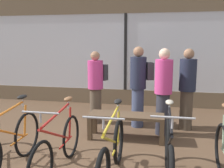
% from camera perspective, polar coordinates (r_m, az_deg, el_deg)
% --- Properties ---
extents(ground_plane, '(24.00, 24.00, 0.00)m').
position_cam_1_polar(ground_plane, '(3.91, -4.97, -18.09)').
color(ground_plane, brown).
extents(shop_back_wall, '(12.00, 0.08, 3.20)m').
position_cam_1_polar(shop_back_wall, '(7.14, 3.14, 8.16)').
color(shop_back_wall, '#7A664C').
rests_on(shop_back_wall, ground_plane).
extents(bicycle_left, '(0.46, 1.73, 1.04)m').
position_cam_1_polar(bicycle_left, '(3.89, -22.49, -12.54)').
color(bicycle_left, black).
rests_on(bicycle_left, ground_plane).
extents(bicycle_center_left, '(0.46, 1.71, 1.02)m').
position_cam_1_polar(bicycle_center_left, '(3.65, -12.12, -13.77)').
color(bicycle_center_left, black).
rests_on(bicycle_center_left, ground_plane).
extents(bicycle_center_right, '(0.46, 1.76, 1.03)m').
position_cam_1_polar(bicycle_center_right, '(3.37, 0.01, -15.68)').
color(bicycle_center_right, black).
rests_on(bicycle_center_right, ground_plane).
extents(bicycle_right, '(0.46, 1.72, 1.05)m').
position_cam_1_polar(bicycle_right, '(3.35, 12.87, -15.73)').
color(bicycle_right, black).
rests_on(bicycle_right, ground_plane).
extents(display_bench, '(1.40, 0.44, 0.48)m').
position_cam_1_polar(display_bench, '(4.72, 3.28, -7.94)').
color(display_bench, brown).
rests_on(display_bench, ground_plane).
extents(customer_near_rack, '(0.55, 0.44, 1.72)m').
position_cam_1_polar(customer_near_rack, '(5.32, 6.15, -0.03)').
color(customer_near_rack, '#424C6B').
rests_on(customer_near_rack, ground_plane).
extents(customer_by_window, '(0.46, 0.46, 1.69)m').
position_cam_1_polar(customer_by_window, '(5.35, 16.81, -0.82)').
color(customer_by_window, brown).
rests_on(customer_by_window, ground_plane).
extents(customer_mid_floor, '(0.47, 0.56, 1.62)m').
position_cam_1_polar(customer_mid_floor, '(5.58, -3.66, -0.19)').
color(customer_mid_floor, brown).
rests_on(customer_mid_floor, ground_plane).
extents(customer_near_bench, '(0.36, 0.50, 1.70)m').
position_cam_1_polar(customer_near_bench, '(4.95, 11.65, -1.06)').
color(customer_near_bench, '#2D2D38').
rests_on(customer_near_bench, ground_plane).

